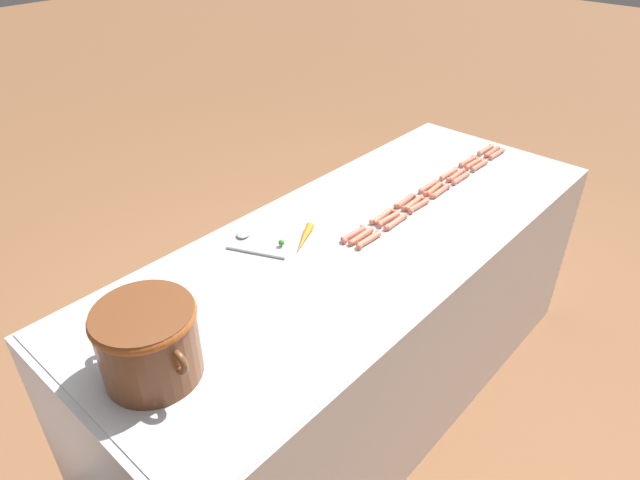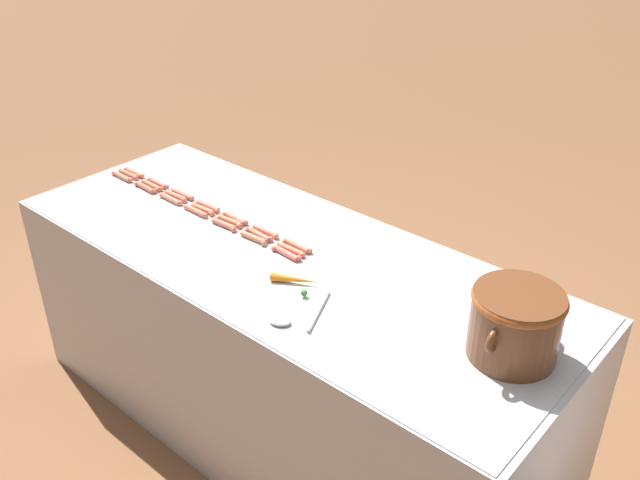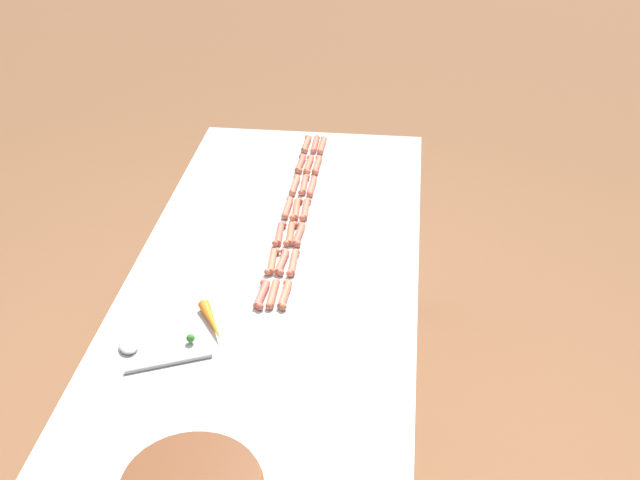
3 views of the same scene
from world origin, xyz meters
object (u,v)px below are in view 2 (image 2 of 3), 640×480
at_px(hot_dog_2, 183,194).
at_px(hot_dog_15, 146,188).
at_px(hot_dog_18, 224,224).
at_px(bean_pot, 516,321).
at_px(hot_dog_12, 259,235).
at_px(hot_dog_8, 152,185).
at_px(hot_dog_6, 297,246).
at_px(hot_dog_16, 171,199).
at_px(serving_spoon, 293,318).
at_px(hot_dog_4, 235,218).
at_px(hot_dog_14, 122,177).
at_px(hot_dog_17, 196,211).
at_px(carrot, 296,280).
at_px(hot_dog_19, 253,238).
at_px(hot_dog_1, 158,183).
at_px(hot_dog_3, 208,206).
at_px(hot_dog_0, 134,173).
at_px(hot_dog_13, 291,249).
at_px(hot_dog_5, 265,231).
at_px(hot_dog_10, 203,209).
at_px(hot_dog_7, 128,174).
at_px(hot_dog_9, 176,196).
at_px(hot_dog_11, 230,221).
at_px(hot_dog_20, 286,253).

height_order(hot_dog_2, hot_dog_15, same).
bearing_deg(hot_dog_18, bean_pot, 91.35).
bearing_deg(hot_dog_12, hot_dog_2, -93.66).
bearing_deg(hot_dog_8, hot_dog_6, 92.37).
bearing_deg(hot_dog_16, serving_spoon, 74.18).
bearing_deg(hot_dog_4, hot_dog_15, -83.06).
bearing_deg(serving_spoon, hot_dog_2, -109.24).
height_order(hot_dog_14, hot_dog_16, same).
xyz_separation_m(hot_dog_17, carrot, (0.11, 0.65, 0.00)).
xyz_separation_m(hot_dog_4, hot_dog_12, (0.03, 0.16, 0.00)).
distance_m(hot_dog_6, hot_dog_19, 0.17).
bearing_deg(hot_dog_6, hot_dog_16, -84.50).
bearing_deg(carrot, hot_dog_4, -109.56).
distance_m(hot_dog_1, hot_dog_3, 0.33).
xyz_separation_m(hot_dog_0, hot_dog_13, (0.03, 0.98, 0.00)).
bearing_deg(hot_dog_17, hot_dog_3, 175.47).
bearing_deg(hot_dog_5, hot_dog_2, -89.69).
bearing_deg(hot_dog_0, hot_dog_10, 86.51).
relative_size(hot_dog_7, hot_dog_19, 1.00).
height_order(hot_dog_3, hot_dog_8, same).
height_order(hot_dog_9, hot_dog_11, same).
bearing_deg(hot_dog_6, hot_dog_12, -78.72).
height_order(hot_dog_3, hot_dog_19, same).
bearing_deg(hot_dog_16, hot_dog_13, 92.52).
bearing_deg(hot_dog_17, hot_dog_1, -100.79).
bearing_deg(hot_dog_5, hot_dog_12, -0.84).
relative_size(hot_dog_0, hot_dog_5, 1.00).
height_order(hot_dog_16, bean_pot, bean_pot).
relative_size(hot_dog_1, hot_dog_17, 1.00).
distance_m(hot_dog_13, carrot, 0.21).
relative_size(hot_dog_6, bean_pot, 0.41).
bearing_deg(hot_dog_12, hot_dog_3, -95.16).
distance_m(hot_dog_9, carrot, 0.83).
bearing_deg(hot_dog_3, hot_dog_10, 4.37).
xyz_separation_m(hot_dog_12, serving_spoon, (0.30, 0.45, -0.00)).
distance_m(hot_dog_5, carrot, 0.37).
xyz_separation_m(hot_dog_19, bean_pot, (-0.03, 1.04, 0.11)).
bearing_deg(hot_dog_5, hot_dog_13, 78.04).
distance_m(hot_dog_7, serving_spoon, 1.31).
bearing_deg(hot_dog_2, hot_dog_3, 89.29).
relative_size(hot_dog_2, hot_dog_17, 1.00).
distance_m(hot_dog_4, serving_spoon, 0.69).
bearing_deg(hot_dog_1, hot_dog_12, 87.36).
distance_m(hot_dog_13, hot_dog_20, 0.03).
relative_size(hot_dog_0, hot_dog_9, 1.00).
bearing_deg(hot_dog_19, hot_dog_3, -100.33).
bearing_deg(hot_dog_18, hot_dog_15, -90.12).
xyz_separation_m(hot_dog_1, hot_dog_9, (0.03, 0.16, 0.00)).
height_order(hot_dog_10, hot_dog_19, same).
distance_m(hot_dog_10, hot_dog_11, 0.16).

